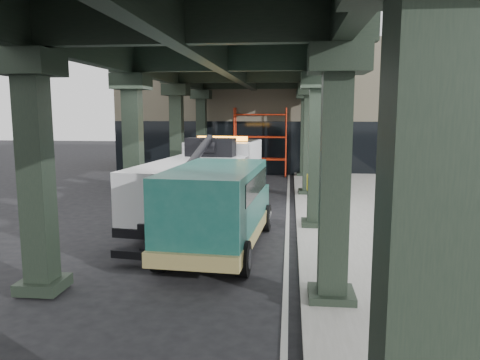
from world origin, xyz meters
The scene contains 8 objects.
ground centered at (0.00, 0.00, 0.00)m, with size 90.00×90.00×0.00m, color black.
sidewalk centered at (4.50, 2.00, 0.07)m, with size 5.00×40.00×0.15m, color gray.
lane_stripe centered at (1.70, 2.00, 0.01)m, with size 0.12×38.00×0.01m, color silver.
viaduct centered at (-0.40, 2.00, 5.46)m, with size 7.40×32.00×6.40m.
building centered at (2.00, 20.00, 4.00)m, with size 22.00×10.00×8.00m, color #C6B793.
scaffolding centered at (0.00, 14.64, 2.11)m, with size 3.08×0.88×4.00m.
tow_truck centered at (-1.10, 3.06, 1.46)m, with size 3.55×9.34×2.99m.
towed_van centered at (-0.18, -0.66, 1.27)m, with size 2.68×5.95×2.36m.
Camera 1 is at (1.74, -12.94, 3.81)m, focal length 35.00 mm.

